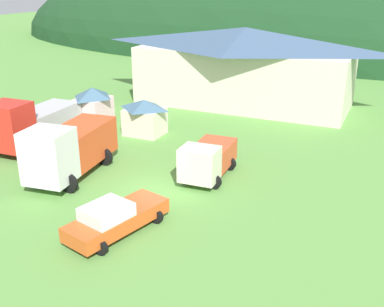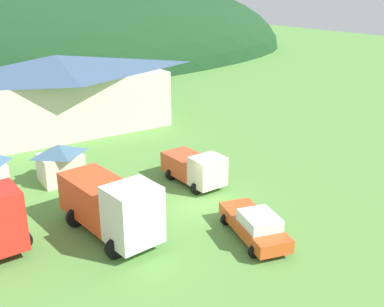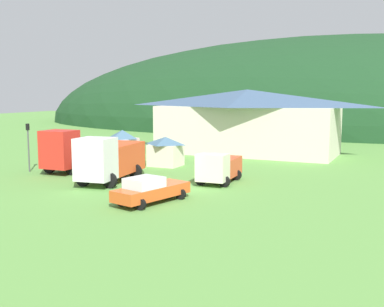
# 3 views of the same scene
# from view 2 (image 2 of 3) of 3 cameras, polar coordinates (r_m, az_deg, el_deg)

# --- Properties ---
(ground_plane) EXTENTS (200.00, 200.00, 0.00)m
(ground_plane) POSITION_cam_2_polar(r_m,az_deg,el_deg) (28.46, 0.17, -6.62)
(ground_plane) COLOR #5B9342
(depot_building) EXTENTS (20.52, 8.80, 7.02)m
(depot_building) POSITION_cam_2_polar(r_m,az_deg,el_deg) (43.89, -16.24, 7.24)
(depot_building) COLOR beige
(depot_building) RESTS_ON ground
(play_shed_cream) EXTENTS (2.98, 2.49, 2.69)m
(play_shed_cream) POSITION_cam_2_polar(r_m,az_deg,el_deg) (32.76, -16.01, -1.09)
(play_shed_cream) COLOR beige
(play_shed_cream) RESTS_ON ground
(heavy_rig_white) EXTENTS (3.76, 7.26, 3.55)m
(heavy_rig_white) POSITION_cam_2_polar(r_m,az_deg,el_deg) (24.99, -9.96, -6.29)
(heavy_rig_white) COLOR white
(heavy_rig_white) RESTS_ON ground
(light_truck_cream) EXTENTS (2.77, 4.99, 2.34)m
(light_truck_cream) POSITION_cam_2_polar(r_m,az_deg,el_deg) (31.13, 0.44, -1.75)
(light_truck_cream) COLOR beige
(light_truck_cream) RESTS_ON ground
(service_pickup_orange) EXTENTS (3.15, 5.53, 1.66)m
(service_pickup_orange) POSITION_cam_2_polar(r_m,az_deg,el_deg) (24.96, 7.82, -8.76)
(service_pickup_orange) COLOR #DA5321
(service_pickup_orange) RESTS_ON ground
(traffic_cone_near_pickup) EXTENTS (0.36, 0.36, 0.63)m
(traffic_cone_near_pickup) POSITION_cam_2_polar(r_m,az_deg,el_deg) (29.65, -14.98, -6.21)
(traffic_cone_near_pickup) COLOR orange
(traffic_cone_near_pickup) RESTS_ON ground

